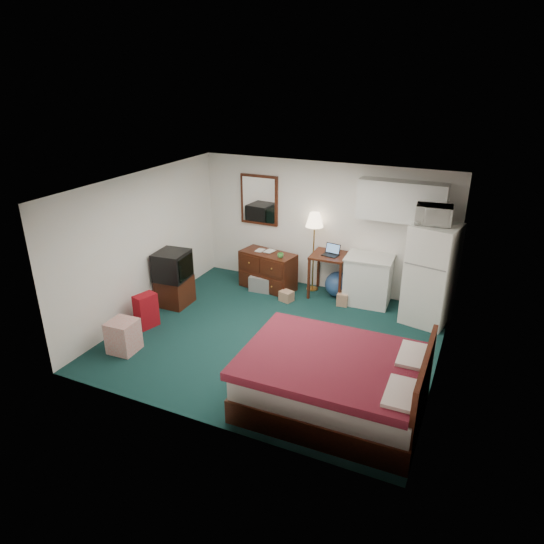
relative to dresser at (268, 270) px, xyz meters
The scene contains 25 objects.
floor 2.02m from the dresser, 61.63° to the right, with size 5.00×4.50×0.01m, color #163636.
ceiling 2.91m from the dresser, 61.63° to the right, with size 5.00×4.50×0.01m, color white.
walls 2.17m from the dresser, 61.63° to the right, with size 5.01×4.51×2.50m.
mirror 1.42m from the dresser, 130.69° to the left, with size 0.80×0.06×1.00m, color white, non-canonical shape.
upper_cabinets 2.88m from the dresser, ahead, with size 1.50×0.35×0.70m, color white, non-canonical shape.
headboard 4.55m from the dresser, 41.52° to the right, with size 0.06×1.56×1.00m, color black, non-canonical shape.
dresser is the anchor object (origin of this frame).
floor_lamp 0.98m from the dresser, 19.98° to the left, with size 0.34×0.34×1.57m, color #C48435, non-canonical shape.
desk 1.22m from the dresser, ahead, with size 0.66×0.66×0.84m, color black, non-canonical shape.
exercise_ball 1.40m from the dresser, ahead, with size 0.49×0.49×0.49m, color #2A4B82.
kitchen_counter 1.97m from the dresser, ahead, with size 0.81×0.62×0.89m, color white, non-canonical shape.
fridge 3.12m from the dresser, ahead, with size 0.72×0.72×1.74m, color white, non-canonical shape.
bed 3.80m from the dresser, 52.41° to the right, with size 2.22×1.73×0.71m, color #430315, non-canonical shape.
tv_stand 1.87m from the dresser, 132.59° to the right, with size 0.53×0.58×0.53m, color black, non-canonical shape.
suitcase 2.59m from the dresser, 117.53° to the right, with size 0.23×0.36×0.59m, color maroon, non-canonical shape.
retail_box 3.24m from the dresser, 108.52° to the right, with size 0.41×0.41×0.51m, color silver, non-canonical shape.
file_bin 0.28m from the dresser, 114.60° to the right, with size 0.43×0.32×0.30m, color gray, non-canonical shape.
cardboard_box_a 0.75m from the dresser, 35.09° to the right, with size 0.23×0.20×0.20m, color tan, non-canonical shape.
cardboard_box_b 1.61m from the dresser, ahead, with size 0.20×0.24×0.24m, color tan, non-canonical shape.
laptop 1.36m from the dresser, ahead, with size 0.29×0.24×0.20m, color black, non-canonical shape.
crt_tv 1.93m from the dresser, 131.64° to the right, with size 0.56×0.60×0.51m, color black, non-canonical shape.
microwave 3.38m from the dresser, ahead, with size 0.56×0.31×0.38m, color white.
book_a 0.55m from the dresser, behind, with size 0.15×0.02×0.21m, color tan.
book_b 0.50m from the dresser, 134.18° to the left, with size 0.17×0.02×0.23m, color tan.
mug 0.56m from the dresser, 23.41° to the right, with size 0.11×0.09×0.11m, color #489C43.
Camera 1 is at (2.81, -6.28, 4.03)m, focal length 32.00 mm.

